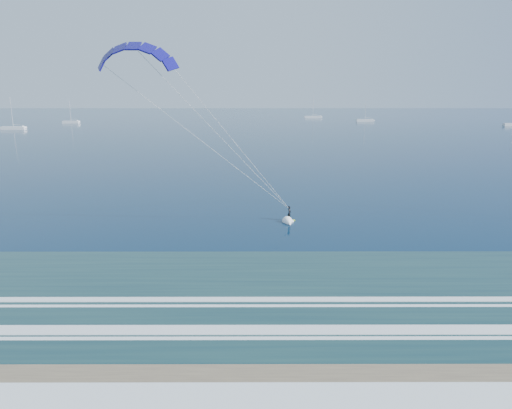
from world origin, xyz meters
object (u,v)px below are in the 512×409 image
object	(u,v)px
sailboat_1	(71,122)
sailboat_2	(313,117)
sailboat_0	(13,128)
sailboat_3	(365,120)
kitesurfer_rig	(219,136)

from	to	relation	value
sailboat_1	sailboat_2	distance (m)	130.56
sailboat_0	sailboat_2	bearing A→B (deg)	35.14
sailboat_1	sailboat_3	bearing A→B (deg)	5.77
kitesurfer_rig	sailboat_1	bearing A→B (deg)	115.55
sailboat_0	sailboat_3	xyz separation A→B (m)	(149.13, 53.55, -0.00)
sailboat_2	sailboat_3	xyz separation A→B (m)	(21.73, -36.11, -0.01)
sailboat_0	sailboat_3	size ratio (longest dim) A/B	1.07
kitesurfer_rig	sailboat_0	bearing A→B (deg)	123.76
sailboat_0	sailboat_3	distance (m)	158.45
sailboat_3	sailboat_1	bearing A→B (deg)	-174.23
sailboat_0	sailboat_1	bearing A→B (deg)	79.89
kitesurfer_rig	sailboat_3	distance (m)	197.89
kitesurfer_rig	sailboat_1	xyz separation A→B (m)	(-83.39, 174.41, -8.71)
sailboat_3	sailboat_0	bearing A→B (deg)	-160.25
sailboat_0	kitesurfer_rig	bearing A→B (deg)	-56.24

